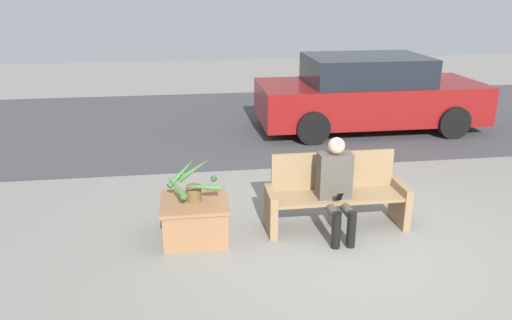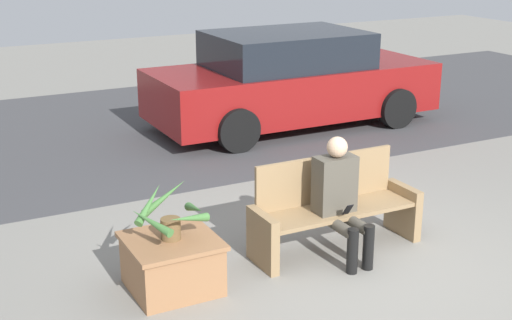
% 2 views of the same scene
% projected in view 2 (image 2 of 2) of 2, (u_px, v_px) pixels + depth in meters
% --- Properties ---
extents(ground_plane, '(30.00, 30.00, 0.00)m').
position_uv_depth(ground_plane, '(368.00, 268.00, 6.60)').
color(ground_plane, gray).
extents(road_surface, '(20.00, 6.00, 0.01)m').
position_uv_depth(road_surface, '(159.00, 125.00, 11.35)').
color(road_surface, '#424244').
rests_on(road_surface, ground_plane).
extents(bench, '(1.71, 0.50, 0.90)m').
position_uv_depth(bench, '(333.00, 208.00, 6.93)').
color(bench, '#8C704C').
rests_on(bench, ground_plane).
extents(person_seated, '(0.39, 0.62, 1.17)m').
position_uv_depth(person_seated, '(340.00, 194.00, 6.67)').
color(person_seated, '#4C473D').
rests_on(person_seated, ground_plane).
extents(planter_box, '(0.77, 0.75, 0.47)m').
position_uv_depth(planter_box, '(172.00, 262.00, 6.16)').
color(planter_box, '#936642').
rests_on(planter_box, ground_plane).
extents(potted_plant, '(0.64, 0.65, 0.48)m').
position_uv_depth(potted_plant, '(170.00, 215.00, 6.02)').
color(potted_plant, brown).
rests_on(potted_plant, planter_box).
extents(parked_car, '(4.47, 1.98, 1.49)m').
position_uv_depth(parked_car, '(291.00, 80.00, 11.16)').
color(parked_car, maroon).
rests_on(parked_car, ground_plane).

